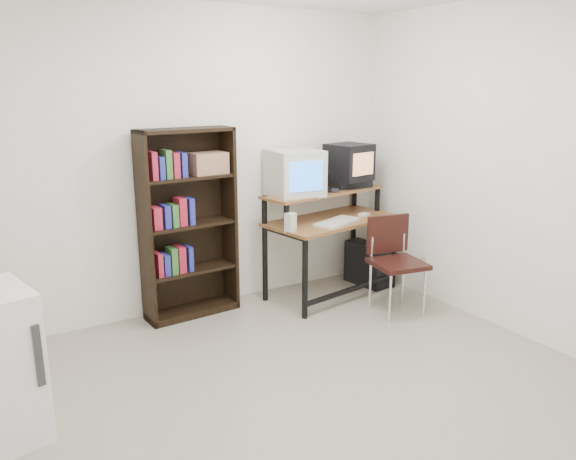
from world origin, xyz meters
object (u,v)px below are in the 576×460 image
pc_tower (367,264)px  bookshelf (187,221)px  computer_desk (331,223)px  crt_monitor (295,173)px  crt_tv (349,162)px  school_chair (394,254)px

pc_tower → bookshelf: bookshelf is taller
computer_desk → crt_monitor: crt_monitor is taller
crt_monitor → crt_tv: crt_tv is taller
crt_monitor → bookshelf: (-0.98, 0.13, -0.35)m
crt_monitor → school_chair: bearing=-47.7°
computer_desk → school_chair: computer_desk is taller
pc_tower → bookshelf: bearing=164.9°
crt_monitor → school_chair: (0.57, -0.72, -0.66)m
computer_desk → bookshelf: size_ratio=0.83×
computer_desk → crt_tv: bearing=16.2°
computer_desk → crt_monitor: 0.60m
crt_tv → school_chair: 1.05m
crt_tv → bookshelf: 1.67m
bookshelf → school_chair: bearing=-32.7°
crt_tv → crt_monitor: bearing=174.1°
computer_desk → pc_tower: computer_desk is taller
pc_tower → computer_desk: bearing=173.4°
pc_tower → school_chair: school_chair is taller
computer_desk → school_chair: bearing=-78.7°
crt_tv → school_chair: crt_tv is taller
crt_tv → pc_tower: 1.03m
crt_monitor → crt_tv: size_ratio=1.11×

